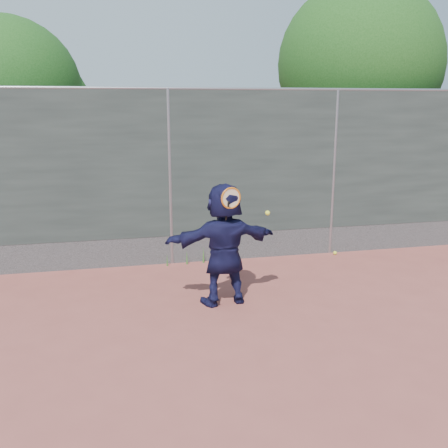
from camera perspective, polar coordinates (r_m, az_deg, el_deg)
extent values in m
plane|color=#9E4C42|center=(5.74, -1.79, -15.16)|extent=(80.00, 80.00, 0.00)
imported|color=#16163E|center=(6.92, 0.00, -2.31)|extent=(1.65, 0.70, 1.72)
sphere|color=yellow|center=(9.59, 12.57, -3.24)|extent=(0.07, 0.07, 0.07)
cube|color=#38423D|center=(8.55, -6.24, 6.76)|extent=(20.00, 0.04, 2.50)
cube|color=slate|center=(8.86, -5.99, -2.92)|extent=(20.00, 0.03, 0.50)
cylinder|color=gray|center=(8.50, -6.46, 15.16)|extent=(20.00, 0.05, 0.05)
cylinder|color=gray|center=(8.59, -6.20, 5.10)|extent=(0.06, 0.06, 3.00)
cylinder|color=gray|center=(9.39, 12.40, 5.59)|extent=(0.06, 0.06, 3.00)
torus|color=#D16613|center=(6.58, 0.80, 2.98)|extent=(0.29, 0.10, 0.29)
cylinder|color=beige|center=(6.58, 0.80, 2.98)|extent=(0.24, 0.07, 0.25)
cylinder|color=black|center=(6.63, 0.33, 1.30)|extent=(0.06, 0.13, 0.33)
sphere|color=yellow|center=(6.86, 5.00, 1.26)|extent=(0.07, 0.07, 0.07)
cylinder|color=#382314|center=(12.03, 14.53, 6.22)|extent=(0.28, 0.28, 2.60)
sphere|color=#23561C|center=(11.97, 15.21, 17.15)|extent=(3.60, 3.60, 3.60)
sphere|color=#23561C|center=(12.46, 17.72, 15.17)|extent=(2.52, 2.52, 2.52)
cylinder|color=#382314|center=(11.75, -22.57, 4.46)|extent=(0.28, 0.28, 2.20)
sphere|color=#23561C|center=(11.64, -23.45, 13.85)|extent=(3.00, 3.00, 3.00)
sphere|color=#23561C|center=(11.74, -20.19, 12.65)|extent=(2.10, 2.10, 2.10)
cone|color=#387226|center=(8.81, -4.26, -3.79)|extent=(0.03, 0.03, 0.26)
cone|color=#387226|center=(8.86, -2.36, -3.52)|extent=(0.03, 0.03, 0.30)
cone|color=#387226|center=(8.76, -6.52, -4.09)|extent=(0.03, 0.03, 0.22)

